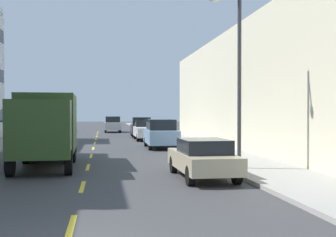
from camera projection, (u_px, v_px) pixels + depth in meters
name	position (u px, v px, depth m)	size (l,w,h in m)	color
ground_plane	(95.00, 141.00, 36.56)	(160.00, 160.00, 0.00)	#38383A
sidewalk_left	(3.00, 142.00, 33.53)	(3.20, 120.00, 0.14)	#99968E
sidewalk_right	(182.00, 141.00, 35.64)	(3.20, 120.00, 0.14)	#99968E
lane_centerline_dashes	(94.00, 146.00, 31.12)	(0.14, 47.20, 0.01)	yellow
apartment_block_opposite	(301.00, 90.00, 28.66)	(10.00, 36.00, 7.78)	beige
street_lamp	(236.00, 68.00, 17.33)	(1.35, 0.28, 7.01)	#38383D
delivery_box_truck	(47.00, 125.00, 19.06)	(2.64, 7.41, 3.19)	#2D471E
parked_sedan_champagne	(203.00, 158.00, 15.56)	(1.87, 4.53, 1.43)	tan
parked_suv_charcoal	(141.00, 127.00, 42.99)	(2.07, 4.85, 1.93)	#333338
parked_wagon_black	(58.00, 127.00, 46.44)	(1.92, 4.74, 1.50)	black
parked_sedan_burgundy	(62.00, 126.00, 54.46)	(1.81, 4.50, 1.43)	maroon
parked_wagon_red	(32.00, 135.00, 30.61)	(1.90, 4.73, 1.50)	#AD1E1E
parked_suv_sky	(161.00, 133.00, 28.92)	(2.01, 4.82, 1.93)	#7A9EC6
parked_pickup_white	(146.00, 130.00, 37.59)	(2.02, 5.31, 1.73)	silver
moving_silver_sedan	(113.00, 124.00, 52.65)	(1.95, 4.80, 1.93)	#B2B5BA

